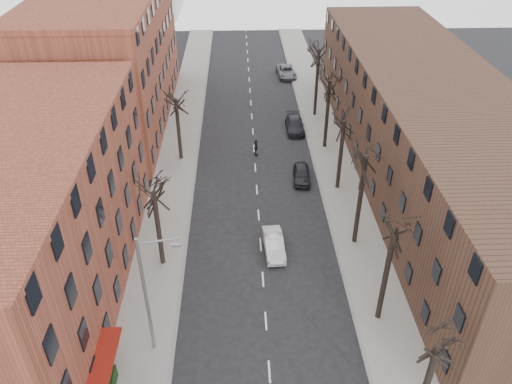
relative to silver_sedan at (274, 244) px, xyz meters
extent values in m
cube|color=gray|center=(-9.00, 15.83, -0.62)|extent=(4.00, 90.00, 0.15)
cube|color=gray|center=(7.00, 15.83, -0.62)|extent=(4.00, 90.00, 0.15)
cube|color=brown|center=(-17.00, -4.17, 5.31)|extent=(12.00, 26.00, 12.00)
cube|color=brown|center=(-17.00, 24.83, 6.31)|extent=(12.00, 28.00, 14.00)
cube|color=#452D20|center=(15.00, 10.83, 4.31)|extent=(12.00, 50.00, 10.00)
cylinder|color=slate|center=(-8.20, -9.17, 3.81)|extent=(0.20, 0.20, 9.00)
cylinder|color=slate|center=(-7.10, -9.17, 8.11)|extent=(2.39, 0.12, 0.46)
cube|color=slate|center=(-6.10, -9.17, 7.81)|extent=(0.50, 0.22, 0.14)
imported|color=#B8BAC0|center=(0.00, 0.00, 0.00)|extent=(1.72, 4.29, 1.39)
imported|color=black|center=(3.36, 10.34, -0.02)|extent=(1.86, 4.06, 1.35)
imported|color=black|center=(3.78, 20.95, 0.00)|extent=(1.99, 4.81, 1.39)
imported|color=slate|center=(4.30, 37.84, 0.02)|extent=(2.71, 5.31, 1.43)
imported|color=black|center=(-0.85, 15.34, 0.22)|extent=(0.56, 1.11, 1.82)
camera|label=1|loc=(-2.51, -30.16, 25.34)|focal=35.00mm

